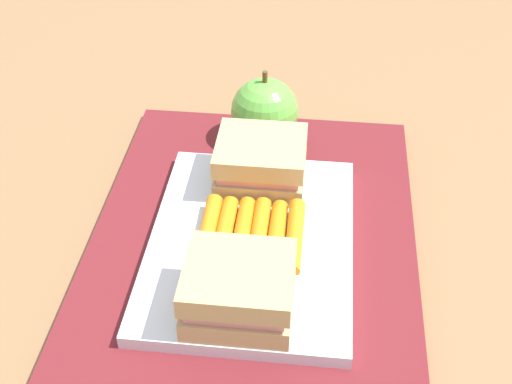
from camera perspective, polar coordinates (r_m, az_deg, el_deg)
ground_plane at (r=0.61m, az=-0.13°, el=-3.77°), size 2.40×2.40×0.00m
lunchbag_mat at (r=0.61m, az=-0.13°, el=-3.43°), size 0.36×0.28×0.01m
food_tray at (r=0.58m, az=-0.40°, el=-4.30°), size 0.23×0.17×0.01m
sandwich_half_left at (r=0.51m, az=-1.43°, el=-8.06°), size 0.07×0.08×0.04m
sandwich_half_right at (r=0.62m, az=0.41°, el=2.49°), size 0.07×0.08×0.04m
carrot_sticks_bundle at (r=0.58m, az=-0.43°, el=-3.35°), size 0.08×0.09×0.02m
apple at (r=0.69m, az=0.72°, el=6.70°), size 0.07×0.07×0.08m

